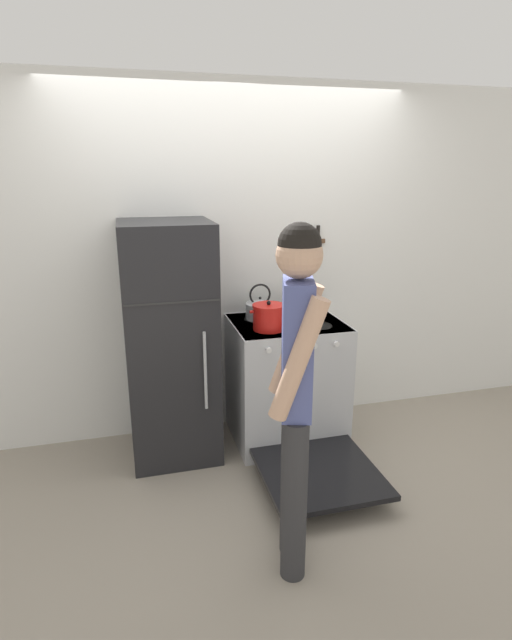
% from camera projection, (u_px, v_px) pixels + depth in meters
% --- Properties ---
extents(ground_plane, '(14.00, 14.00, 0.00)m').
position_uv_depth(ground_plane, '(237.00, 420.00, 4.03)').
color(ground_plane, gray).
extents(wall_back, '(10.00, 0.06, 2.55)m').
position_uv_depth(wall_back, '(234.00, 264.00, 3.69)').
color(wall_back, silver).
rests_on(wall_back, ground_plane).
extents(refrigerator, '(0.59, 0.63, 1.63)m').
position_uv_depth(refrigerator, '(171.00, 343.00, 3.39)').
color(refrigerator, black).
rests_on(refrigerator, ground_plane).
extents(stove_range, '(0.78, 1.38, 0.90)m').
position_uv_depth(stove_range, '(288.00, 383.00, 3.64)').
color(stove_range, silver).
rests_on(stove_range, ground_plane).
extents(dutch_oven_pot, '(0.26, 0.22, 0.20)m').
position_uv_depth(dutch_oven_pot, '(269.00, 317.00, 3.35)').
color(dutch_oven_pot, red).
rests_on(dutch_oven_pot, stove_range).
extents(tea_kettle, '(0.26, 0.21, 0.26)m').
position_uv_depth(tea_kettle, '(260.00, 308.00, 3.60)').
color(tea_kettle, silver).
rests_on(tea_kettle, stove_range).
extents(utensil_jar, '(0.11, 0.11, 0.26)m').
position_uv_depth(utensil_jar, '(307.00, 306.00, 3.70)').
color(utensil_jar, silver).
rests_on(utensil_jar, stove_range).
extents(person, '(0.34, 0.41, 1.73)m').
position_uv_depth(person, '(296.00, 385.00, 2.30)').
color(person, '#2D2D30').
rests_on(person, ground_plane).
extents(wall_knife_strip, '(0.24, 0.03, 0.29)m').
position_uv_depth(wall_knife_strip, '(310.00, 241.00, 3.75)').
color(wall_knife_strip, brown).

